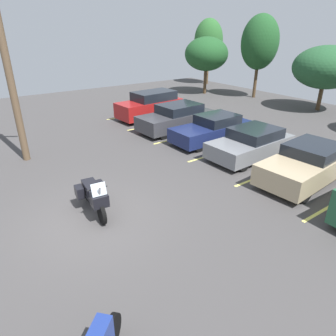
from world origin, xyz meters
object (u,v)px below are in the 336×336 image
car_grey (251,143)px  utility_pole (10,76)px  car_red (150,105)px  car_charcoal (177,118)px  motorcycle_touring (94,195)px  car_tan (307,164)px  car_navy (213,129)px

car_grey → utility_pole: bearing=-123.6°
car_red → car_charcoal: bearing=-2.9°
car_red → utility_pole: size_ratio=0.62×
motorcycle_touring → car_tan: 8.18m
motorcycle_touring → car_grey: size_ratio=0.54×
car_red → car_grey: size_ratio=1.05×
car_red → car_grey: 8.52m
car_red → car_grey: bearing=1.1°
car_grey → car_tan: bearing=-2.8°
car_tan → utility_pole: 12.57m
car_charcoal → car_tan: size_ratio=1.05×
car_charcoal → car_tan: (8.29, 0.18, -0.03)m
motorcycle_touring → car_grey: 7.88m
car_tan → car_grey: bearing=177.2°
utility_pole → car_red: bearing=107.8°
utility_pole → car_tan: bearing=44.6°
car_navy → car_red: bearing=-177.5°
motorcycle_touring → car_charcoal: bearing=126.7°
car_red → car_charcoal: size_ratio=0.95×
car_tan → utility_pole: bearing=-135.4°
motorcycle_touring → car_red: car_red is taller
car_charcoal → utility_pole: 8.91m
motorcycle_touring → car_grey: bearing=91.9°
car_tan → car_charcoal: bearing=-178.8°
motorcycle_touring → utility_pole: size_ratio=0.32×
car_charcoal → car_grey: (5.37, 0.32, -0.08)m
car_grey → utility_pole: 10.89m
car_tan → utility_pole: size_ratio=0.63×
car_tan → car_navy: bearing=177.5°
motorcycle_touring → car_charcoal: (-5.63, 7.56, 0.10)m
car_grey → car_charcoal: bearing=-176.6°
car_navy → motorcycle_touring: bearing=-69.7°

